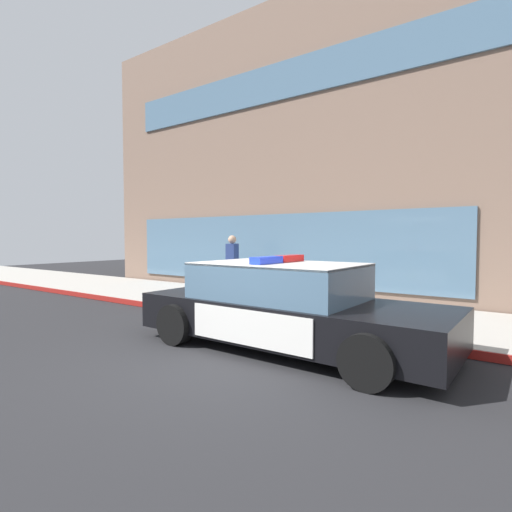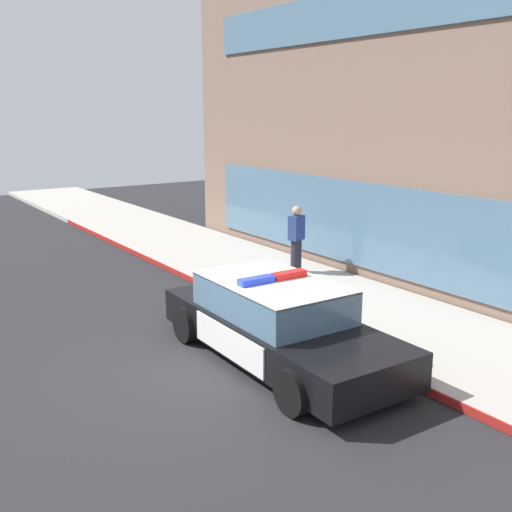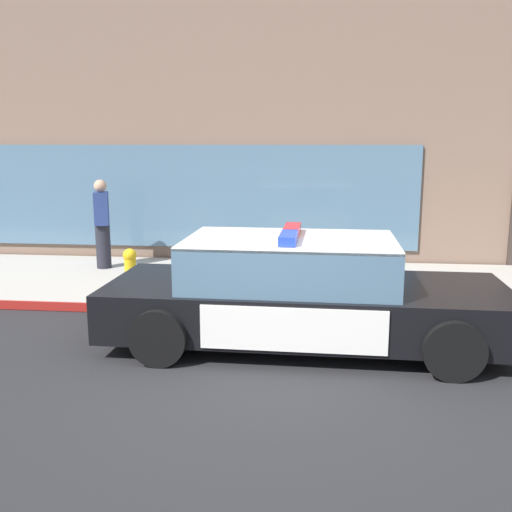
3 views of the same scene
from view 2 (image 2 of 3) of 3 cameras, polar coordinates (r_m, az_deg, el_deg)
ground at (r=10.41m, az=-4.09°, el=-10.26°), size 48.00×48.00×0.00m
sidewalk at (r=12.64m, az=11.32°, el=-5.72°), size 48.00×3.51×0.15m
curb_red_paint at (r=11.50m, az=5.08°, el=-7.48°), size 28.80×0.04×0.14m
police_cruiser at (r=10.38m, az=2.01°, el=-6.26°), size 5.05×2.18×1.49m
fire_hydrant at (r=13.57m, az=0.87°, el=-2.22°), size 0.34×0.39×0.73m
pedestrian_on_sidewalk at (r=15.34m, az=3.82°, el=1.59°), size 0.37×0.46×1.71m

